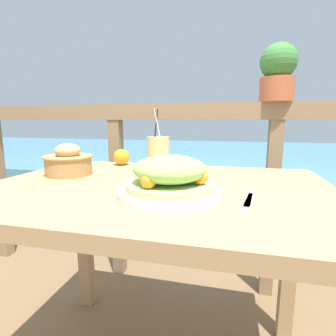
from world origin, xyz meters
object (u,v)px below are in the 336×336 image
(salad_plate, at_px, (170,179))
(potted_plant, at_px, (278,72))
(bread_basket, at_px, (68,162))
(drink_glass, at_px, (158,155))

(salad_plate, bearing_deg, potted_plant, 65.02)
(salad_plate, relative_size, bread_basket, 1.55)
(bread_basket, bearing_deg, potted_plant, 36.47)
(drink_glass, distance_m, potted_plant, 0.79)
(drink_glass, bearing_deg, bread_basket, -161.37)
(salad_plate, distance_m, drink_glass, 0.33)
(drink_glass, bearing_deg, potted_plant, 45.21)
(drink_glass, distance_m, bread_basket, 0.35)
(salad_plate, xyz_separation_m, potted_plant, (0.37, 0.80, 0.40))
(drink_glass, height_order, potted_plant, potted_plant)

